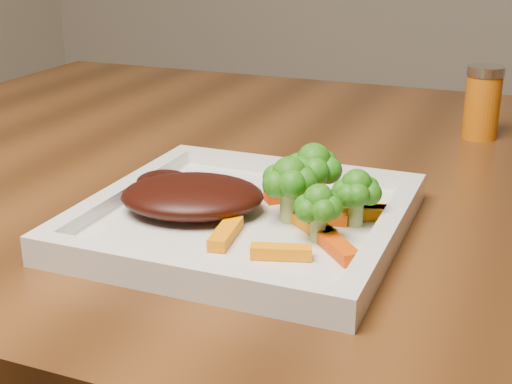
% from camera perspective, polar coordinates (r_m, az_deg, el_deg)
% --- Properties ---
extents(plate, '(0.27, 0.27, 0.01)m').
position_cam_1_polar(plate, '(0.63, -0.84, -2.50)').
color(plate, silver).
rests_on(plate, dining_table).
extents(steak, '(0.15, 0.13, 0.03)m').
position_cam_1_polar(steak, '(0.64, -5.12, -0.30)').
color(steak, black).
rests_on(steak, plate).
extents(broccoli_0, '(0.06, 0.06, 0.07)m').
position_cam_1_polar(broccoli_0, '(0.64, 4.61, 1.64)').
color(broccoli_0, '#156B11').
rests_on(broccoli_0, plate).
extents(broccoli_1, '(0.06, 0.06, 0.06)m').
position_cam_1_polar(broccoli_1, '(0.61, 8.06, 0.17)').
color(broccoli_1, '#1C5F0F').
rests_on(broccoli_1, plate).
extents(broccoli_2, '(0.06, 0.06, 0.06)m').
position_cam_1_polar(broccoli_2, '(0.58, 5.01, -1.20)').
color(broccoli_2, '#255E0F').
rests_on(broccoli_2, plate).
extents(broccoli_3, '(0.07, 0.07, 0.06)m').
position_cam_1_polar(broccoli_3, '(0.61, 2.66, 0.33)').
color(broccoli_3, '#2F6210').
rests_on(broccoli_3, plate).
extents(carrot_0, '(0.05, 0.03, 0.01)m').
position_cam_1_polar(carrot_0, '(0.55, 2.03, -4.81)').
color(carrot_0, orange).
rests_on(carrot_0, plate).
extents(carrot_1, '(0.05, 0.05, 0.01)m').
position_cam_1_polar(carrot_1, '(0.57, 6.43, -4.30)').
color(carrot_1, '#C93D03').
rests_on(carrot_1, plate).
extents(carrot_2, '(0.02, 0.06, 0.01)m').
position_cam_1_polar(carrot_2, '(0.59, -2.44, -3.33)').
color(carrot_2, orange).
rests_on(carrot_2, plate).
extents(carrot_3, '(0.05, 0.02, 0.01)m').
position_cam_1_polar(carrot_3, '(0.64, 9.48, -1.53)').
color(carrot_3, red).
rests_on(carrot_3, plate).
extents(carrot_4, '(0.06, 0.05, 0.01)m').
position_cam_1_polar(carrot_4, '(0.67, 3.26, -0.12)').
color(carrot_4, '#FF3B04').
rests_on(carrot_4, plate).
extents(carrot_5, '(0.05, 0.04, 0.01)m').
position_cam_1_polar(carrot_5, '(0.60, 4.66, -2.78)').
color(carrot_5, orange).
rests_on(carrot_5, plate).
extents(carrot_6, '(0.05, 0.02, 0.01)m').
position_cam_1_polar(carrot_6, '(0.62, 5.11, -1.98)').
color(carrot_6, '#F65704').
rests_on(carrot_6, plate).
extents(spice_shaker, '(0.05, 0.05, 0.09)m').
position_cam_1_polar(spice_shaker, '(0.95, 17.66, 6.83)').
color(spice_shaker, '#B25809').
rests_on(spice_shaker, dining_table).
extents(carrot_7, '(0.06, 0.03, 0.01)m').
position_cam_1_polar(carrot_7, '(0.63, 8.48, -1.63)').
color(carrot_7, orange).
rests_on(carrot_7, plate).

